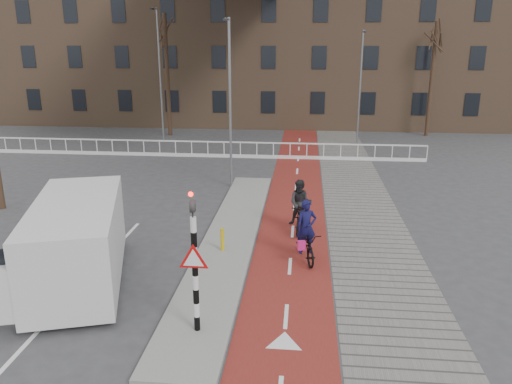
{
  "coord_description": "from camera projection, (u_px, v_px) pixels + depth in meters",
  "views": [
    {
      "loc": [
        1.84,
        -12.35,
        6.78
      ],
      "look_at": [
        0.13,
        5.0,
        1.5
      ],
      "focal_mm": 35.0,
      "sensor_mm": 36.0,
      "label": 1
    }
  ],
  "objects": [
    {
      "name": "sidewalk",
      "position": [
        356.0,
        194.0,
        23.02
      ],
      "size": [
        3.0,
        60.0,
        0.01
      ],
      "primitive_type": "cube",
      "color": "slate",
      "rests_on": "ground"
    },
    {
      "name": "railing",
      "position": [
        192.0,
        152.0,
        30.47
      ],
      "size": [
        28.0,
        0.1,
        0.99
      ],
      "color": "silver",
      "rests_on": "ground"
    },
    {
      "name": "tree_mid",
      "position": [
        167.0,
        76.0,
        36.32
      ],
      "size": [
        0.29,
        0.29,
        8.69
      ],
      "primitive_type": "cylinder",
      "color": "#312016",
      "rests_on": "ground"
    },
    {
      "name": "streetlight_left",
      "position": [
        160.0,
        77.0,
        33.71
      ],
      "size": [
        0.12,
        0.12,
        8.89
      ],
      "primitive_type": "cylinder",
      "color": "slate",
      "rests_on": "ground"
    },
    {
      "name": "townhouse_row",
      "position": [
        250.0,
        29.0,
        42.4
      ],
      "size": [
        46.0,
        10.0,
        15.9
      ],
      "color": "#7F6047",
      "rests_on": "ground"
    },
    {
      "name": "bike_lane",
      "position": [
        296.0,
        193.0,
        23.28
      ],
      "size": [
        2.5,
        60.0,
        0.01
      ],
      "primitive_type": "cube",
      "color": "maroon",
      "rests_on": "ground"
    },
    {
      "name": "traffic_signal",
      "position": [
        194.0,
        259.0,
        11.46
      ],
      "size": [
        0.8,
        0.8,
        3.68
      ],
      "color": "black",
      "rests_on": "curb_island"
    },
    {
      "name": "cyclist_near",
      "position": [
        306.0,
        240.0,
        15.96
      ],
      "size": [
        1.14,
        2.03,
        1.99
      ],
      "rotation": [
        0.0,
        0.0,
        0.26
      ],
      "color": "black",
      "rests_on": "bike_lane"
    },
    {
      "name": "bollard",
      "position": [
        222.0,
        239.0,
        16.48
      ],
      "size": [
        0.12,
        0.12,
        0.76
      ],
      "primitive_type": "cylinder",
      "color": "gold",
      "rests_on": "curb_island"
    },
    {
      "name": "van",
      "position": [
        78.0,
        241.0,
        14.31
      ],
      "size": [
        3.84,
        6.07,
        2.43
      ],
      "rotation": [
        0.0,
        0.0,
        0.3
      ],
      "color": "silver",
      "rests_on": "ground"
    },
    {
      "name": "cyclist_far",
      "position": [
        300.0,
        211.0,
        18.28
      ],
      "size": [
        0.92,
        1.89,
        1.98
      ],
      "rotation": [
        0.0,
        0.0,
        -0.12
      ],
      "color": "black",
      "rests_on": "bike_lane"
    },
    {
      "name": "ground",
      "position": [
        234.0,
        295.0,
        13.9
      ],
      "size": [
        120.0,
        120.0,
        0.0
      ],
      "primitive_type": "plane",
      "color": "#38383A",
      "rests_on": "ground"
    },
    {
      "name": "streetlight_right",
      "position": [
        360.0,
        89.0,
        33.14
      ],
      "size": [
        0.12,
        0.12,
        7.49
      ],
      "primitive_type": "cylinder",
      "color": "slate",
      "rests_on": "ground"
    },
    {
      "name": "streetlight_near",
      "position": [
        230.0,
        106.0,
        23.2
      ],
      "size": [
        0.12,
        0.12,
        7.81
      ],
      "primitive_type": "cylinder",
      "color": "slate",
      "rests_on": "ground"
    },
    {
      "name": "curb_island",
      "position": [
        230.0,
        238.0,
        17.76
      ],
      "size": [
        1.8,
        16.0,
        0.12
      ],
      "primitive_type": "cube",
      "color": "gray",
      "rests_on": "ground"
    },
    {
      "name": "tree_right",
      "position": [
        431.0,
        80.0,
        36.18
      ],
      "size": [
        0.27,
        0.27,
        8.13
      ],
      "primitive_type": "cylinder",
      "color": "#312016",
      "rests_on": "ground"
    }
  ]
}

